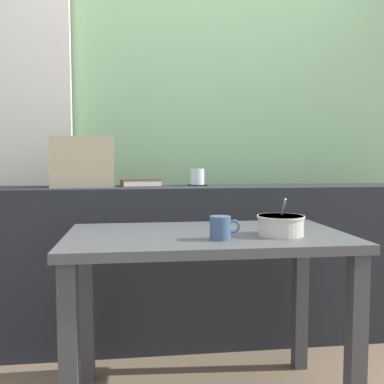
# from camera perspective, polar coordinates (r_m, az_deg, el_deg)

# --- Properties ---
(outdoor_backdrop) EXTENTS (4.80, 0.08, 2.80)m
(outdoor_backdrop) POSITION_cam_1_polar(r_m,az_deg,el_deg) (2.94, -1.10, 12.24)
(outdoor_backdrop) COLOR #8EBC89
(outdoor_backdrop) RESTS_ON ground
(curtain_left_panel) EXTENTS (0.56, 0.06, 2.50)m
(curtain_left_panel) POSITION_cam_1_polar(r_m,az_deg,el_deg) (2.88, -21.08, 9.11)
(curtain_left_panel) COLOR silver
(curtain_left_panel) RESTS_ON ground
(dark_console_ledge) EXTENTS (2.80, 0.37, 0.85)m
(dark_console_ledge) POSITION_cam_1_polar(r_m,az_deg,el_deg) (2.41, 0.47, -9.38)
(dark_console_ledge) COLOR #23262B
(dark_console_ledge) RESTS_ON ground
(breakfast_table) EXTENTS (1.09, 0.63, 0.71)m
(breakfast_table) POSITION_cam_1_polar(r_m,az_deg,el_deg) (1.74, 1.89, -9.25)
(breakfast_table) COLOR #414145
(breakfast_table) RESTS_ON ground
(coaster_square) EXTENTS (0.10, 0.10, 0.00)m
(coaster_square) POSITION_cam_1_polar(r_m,az_deg,el_deg) (2.42, 0.69, 0.93)
(coaster_square) COLOR black
(coaster_square) RESTS_ON dark_console_ledge
(juice_glass) EXTENTS (0.08, 0.08, 0.09)m
(juice_glass) POSITION_cam_1_polar(r_m,az_deg,el_deg) (2.41, 0.69, 1.95)
(juice_glass) COLOR white
(juice_glass) RESTS_ON coaster_square
(closed_book) EXTENTS (0.22, 0.16, 0.04)m
(closed_book) POSITION_cam_1_polar(r_m,az_deg,el_deg) (2.35, -6.74, 1.20)
(closed_book) COLOR #47231E
(closed_book) RESTS_ON dark_console_ledge
(throw_pillow) EXTENTS (0.33, 0.18, 0.26)m
(throw_pillow) POSITION_cam_1_polar(r_m,az_deg,el_deg) (2.33, -14.24, 3.81)
(throw_pillow) COLOR tan
(throw_pillow) RESTS_ON dark_console_ledge
(soup_bowl) EXTENTS (0.18, 0.18, 0.14)m
(soup_bowl) POSITION_cam_1_polar(r_m,az_deg,el_deg) (1.69, 11.54, -4.34)
(soup_bowl) COLOR beige
(soup_bowl) RESTS_ON breakfast_table
(ceramic_mug) EXTENTS (0.11, 0.08, 0.08)m
(ceramic_mug) POSITION_cam_1_polar(r_m,az_deg,el_deg) (1.58, 3.79, -4.70)
(ceramic_mug) COLOR #3D567A
(ceramic_mug) RESTS_ON breakfast_table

